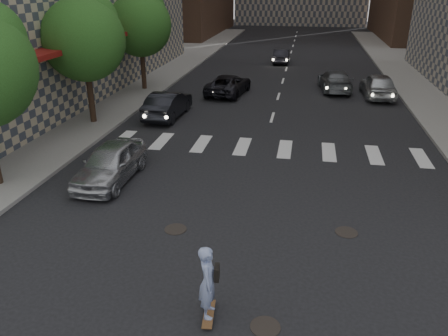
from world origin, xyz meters
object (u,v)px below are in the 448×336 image
(tree_c, at_px, (141,22))
(silver_sedan, at_px, (110,163))
(traffic_car_e, at_px, (281,56))
(tree_b, at_px, (85,36))
(skateboarder, at_px, (208,282))
(traffic_car_d, at_px, (378,85))
(traffic_car_b, at_px, (335,81))
(traffic_car_a, at_px, (168,104))
(traffic_car_c, at_px, (229,85))

(tree_c, xyz_separation_m, silver_sedan, (3.95, -14.81, -3.91))
(silver_sedan, relative_size, traffic_car_e, 1.09)
(tree_c, distance_m, silver_sedan, 15.82)
(traffic_car_e, bearing_deg, silver_sedan, 79.97)
(tree_c, bearing_deg, traffic_car_e, 55.62)
(tree_b, bearing_deg, skateboarder, -55.45)
(traffic_car_d, relative_size, traffic_car_e, 1.19)
(tree_b, relative_size, traffic_car_d, 1.40)
(skateboarder, xyz_separation_m, traffic_car_b, (3.90, 23.86, -0.30))
(tree_b, bearing_deg, tree_c, 90.00)
(silver_sedan, height_order, traffic_car_a, traffic_car_a)
(skateboarder, xyz_separation_m, traffic_car_e, (-0.53, 34.41, -0.35))
(tree_c, distance_m, traffic_car_b, 13.99)
(traffic_car_d, bearing_deg, tree_b, 27.01)
(tree_b, relative_size, tree_c, 1.00)
(tree_c, relative_size, traffic_car_a, 1.47)
(traffic_car_a, bearing_deg, tree_c, -57.56)
(tree_b, distance_m, silver_sedan, 8.80)
(traffic_car_c, bearing_deg, skateboarder, 106.34)
(traffic_car_c, xyz_separation_m, traffic_car_d, (9.93, 1.03, 0.14))
(tree_b, xyz_separation_m, traffic_car_d, (15.95, 8.88, -3.84))
(tree_b, relative_size, traffic_car_b, 1.36)
(tree_c, bearing_deg, silver_sedan, -75.05)
(silver_sedan, height_order, traffic_car_e, silver_sedan)
(traffic_car_b, bearing_deg, traffic_car_e, -72.94)
(traffic_car_d, xyz_separation_m, traffic_car_e, (-7.15, 11.98, -0.15))
(silver_sedan, bearing_deg, skateboarder, -50.79)
(traffic_car_b, height_order, traffic_car_e, traffic_car_b)
(traffic_car_a, xyz_separation_m, traffic_car_e, (5.24, 19.00, -0.09))
(traffic_car_a, bearing_deg, traffic_car_c, -110.03)
(traffic_car_c, bearing_deg, tree_c, 6.13)
(skateboarder, relative_size, traffic_car_d, 0.41)
(traffic_car_c, distance_m, traffic_car_e, 13.31)
(tree_b, xyz_separation_m, skateboarder, (9.33, -13.54, -3.64))
(tree_b, distance_m, tree_c, 8.00)
(traffic_car_b, distance_m, traffic_car_c, 7.61)
(tree_c, relative_size, traffic_car_d, 1.40)
(tree_b, relative_size, traffic_car_a, 1.47)
(skateboarder, bearing_deg, tree_c, 107.13)
(traffic_car_e, bearing_deg, skateboarder, 90.78)
(silver_sedan, xyz_separation_m, traffic_car_c, (2.07, 14.66, -0.06))
(traffic_car_c, bearing_deg, silver_sedan, 89.54)
(traffic_car_b, distance_m, traffic_car_d, 3.09)
(skateboarder, height_order, traffic_car_e, skateboarder)
(tree_c, relative_size, traffic_car_c, 1.37)
(traffic_car_a, height_order, traffic_car_c, traffic_car_a)
(tree_c, xyz_separation_m, traffic_car_c, (6.02, -0.15, -3.98))
(skateboarder, bearing_deg, traffic_car_b, 74.45)
(tree_c, height_order, traffic_car_d, tree_c)
(tree_b, xyz_separation_m, silver_sedan, (3.95, -6.81, -3.91))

